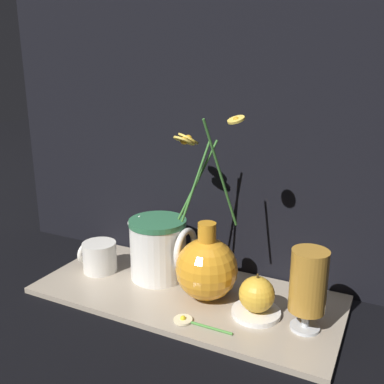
% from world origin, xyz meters
% --- Properties ---
extents(ground_plane, '(6.00, 6.00, 0.00)m').
position_xyz_m(ground_plane, '(0.00, 0.00, 0.00)').
color(ground_plane, black).
extents(shelf, '(0.65, 0.29, 0.01)m').
position_xyz_m(shelf, '(0.00, 0.00, 0.01)').
color(shelf, tan).
rests_on(shelf, ground_plane).
extents(backdrop_wall, '(1.15, 0.02, 1.10)m').
position_xyz_m(backdrop_wall, '(0.00, 0.16, 0.55)').
color(backdrop_wall, black).
rests_on(backdrop_wall, ground_plane).
extents(vase_with_flowers, '(0.19, 0.15, 0.38)m').
position_xyz_m(vase_with_flowers, '(0.05, 0.00, 0.08)').
color(vase_with_flowers, orange).
rests_on(vase_with_flowers, shelf).
extents(yellow_mug, '(0.09, 0.08, 0.07)m').
position_xyz_m(yellow_mug, '(-0.23, -0.00, 0.05)').
color(yellow_mug, silver).
rests_on(yellow_mug, shelf).
extents(ceramic_pitcher, '(0.15, 0.13, 0.15)m').
position_xyz_m(ceramic_pitcher, '(-0.09, 0.04, 0.09)').
color(ceramic_pitcher, white).
rests_on(ceramic_pitcher, shelf).
extents(tea_glass, '(0.07, 0.07, 0.15)m').
position_xyz_m(tea_glass, '(0.26, -0.02, 0.11)').
color(tea_glass, silver).
rests_on(tea_glass, shelf).
extents(saucer_plate, '(0.10, 0.10, 0.01)m').
position_xyz_m(saucer_plate, '(0.16, -0.02, 0.02)').
color(saucer_plate, white).
rests_on(saucer_plate, shelf).
extents(orange_fruit, '(0.07, 0.07, 0.08)m').
position_xyz_m(orange_fruit, '(0.16, -0.02, 0.06)').
color(orange_fruit, gold).
rests_on(orange_fruit, saucer_plate).
extents(loose_daisy, '(0.12, 0.04, 0.01)m').
position_xyz_m(loose_daisy, '(0.06, -0.10, 0.02)').
color(loose_daisy, '#4C8E3D').
rests_on(loose_daisy, shelf).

